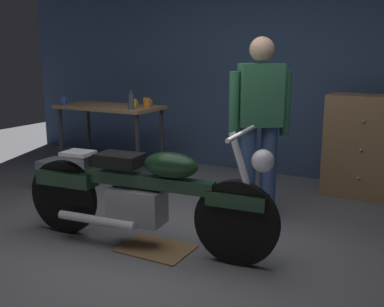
# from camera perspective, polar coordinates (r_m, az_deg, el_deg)

# --- Properties ---
(ground_plane) EXTENTS (12.00, 12.00, 0.00)m
(ground_plane) POSITION_cam_1_polar(r_m,az_deg,el_deg) (3.61, -4.89, -12.36)
(ground_plane) COLOR slate
(back_wall) EXTENTS (8.00, 0.12, 3.10)m
(back_wall) POSITION_cam_1_polar(r_m,az_deg,el_deg) (5.81, 10.50, 12.67)
(back_wall) COLOR #384C70
(back_wall) RESTS_ON ground_plane
(workbench) EXTENTS (1.30, 0.64, 0.90)m
(workbench) POSITION_cam_1_polar(r_m,az_deg,el_deg) (5.65, -10.44, 4.93)
(workbench) COLOR #99724C
(workbench) RESTS_ON ground_plane
(motorcycle) EXTENTS (2.19, 0.61, 1.00)m
(motorcycle) POSITION_cam_1_polar(r_m,az_deg,el_deg) (3.53, -6.14, -5.10)
(motorcycle) COLOR black
(motorcycle) RESTS_ON ground_plane
(person_standing) EXTENTS (0.47, 0.40, 1.67)m
(person_standing) POSITION_cam_1_polar(r_m,az_deg,el_deg) (4.10, 8.62, 4.12)
(person_standing) COLOR #3C578C
(person_standing) RESTS_ON ground_plane
(wooden_dresser) EXTENTS (0.80, 0.47, 1.10)m
(wooden_dresser) POSITION_cam_1_polar(r_m,az_deg,el_deg) (5.15, 21.12, 0.88)
(wooden_dresser) COLOR #99724C
(wooden_dresser) RESTS_ON ground_plane
(drip_tray) EXTENTS (0.56, 0.40, 0.01)m
(drip_tray) POSITION_cam_1_polar(r_m,az_deg,el_deg) (3.64, -4.64, -12.00)
(drip_tray) COLOR olive
(drip_tray) RESTS_ON ground_plane
(storage_bin) EXTENTS (0.44, 0.32, 0.34)m
(storage_bin) POSITION_cam_1_polar(r_m,az_deg,el_deg) (5.32, -16.49, -2.63)
(storage_bin) COLOR gray
(storage_bin) RESTS_ON ground_plane
(mug_orange_travel) EXTENTS (0.12, 0.09, 0.11)m
(mug_orange_travel) POSITION_cam_1_polar(r_m,az_deg,el_deg) (5.40, -5.79, 6.51)
(mug_orange_travel) COLOR orange
(mug_orange_travel) RESTS_ON workbench
(mug_blue_enamel) EXTENTS (0.11, 0.08, 0.10)m
(mug_blue_enamel) POSITION_cam_1_polar(r_m,az_deg,el_deg) (5.87, -16.04, 6.52)
(mug_blue_enamel) COLOR #2D51AD
(mug_blue_enamel) RESTS_ON workbench
(mug_yellow_tall) EXTENTS (0.12, 0.09, 0.09)m
(mug_yellow_tall) POSITION_cam_1_polar(r_m,az_deg,el_deg) (5.51, -7.52, 6.47)
(mug_yellow_tall) COLOR yellow
(mug_yellow_tall) RESTS_ON workbench
(bottle) EXTENTS (0.06, 0.06, 0.24)m
(bottle) POSITION_cam_1_polar(r_m,az_deg,el_deg) (5.17, -7.78, 6.66)
(bottle) COLOR #3F4C59
(bottle) RESTS_ON workbench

